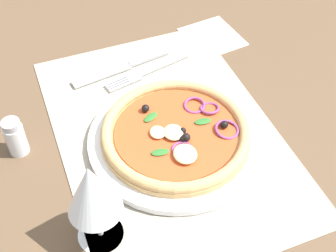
{
  "coord_description": "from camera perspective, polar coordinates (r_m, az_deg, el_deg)",
  "views": [
    {
      "loc": [
        -48.86,
        18.74,
        57.59
      ],
      "look_at": [
        -0.78,
        0.0,
        2.59
      ],
      "focal_mm": 49.82,
      "sensor_mm": 36.0,
      "label": 1
    }
  ],
  "objects": [
    {
      "name": "plate",
      "position": [
        0.76,
        0.93,
        -1.64
      ],
      "size": [
        28.4,
        28.4,
        1.19
      ],
      "primitive_type": "cylinder",
      "color": "white",
      "rests_on": "placemat"
    },
    {
      "name": "pizza",
      "position": [
        0.74,
        0.99,
        -0.8
      ],
      "size": [
        24.09,
        24.09,
        2.69
      ],
      "color": "tan",
      "rests_on": "plate"
    },
    {
      "name": "napkin",
      "position": [
        0.98,
        5.45,
        10.85
      ],
      "size": [
        12.63,
        11.62,
        0.36
      ],
      "primitive_type": "cube",
      "rotation": [
        0.0,
        0.0,
        0.11
      ],
      "color": "silver",
      "rests_on": "ground_plane"
    },
    {
      "name": "fork",
      "position": [
        0.88,
        -2.92,
        6.51
      ],
      "size": [
        5.36,
        17.9,
        0.44
      ],
      "rotation": [
        0.0,
        0.0,
        1.79
      ],
      "color": "#B2B5BA",
      "rests_on": "placemat"
    },
    {
      "name": "placemat",
      "position": [
        0.78,
        -0.21,
        -0.82
      ],
      "size": [
        51.74,
        34.98,
        0.4
      ],
      "primitive_type": "cube",
      "color": "#A39984",
      "rests_on": "ground_plane"
    },
    {
      "name": "ground_plane",
      "position": [
        0.79,
        -0.21,
        -1.5
      ],
      "size": [
        190.0,
        140.0,
        2.4
      ],
      "primitive_type": "cube",
      "color": "brown"
    },
    {
      "name": "knife",
      "position": [
        0.9,
        -5.78,
        7.1
      ],
      "size": [
        4.64,
        20.02,
        0.62
      ],
      "rotation": [
        0.0,
        0.0,
        1.72
      ],
      "color": "#B2B5BA",
      "rests_on": "placemat"
    },
    {
      "name": "pepper_shaker",
      "position": [
        0.77,
        -18.18,
        -1.32
      ],
      "size": [
        3.2,
        3.2,
        6.7
      ],
      "color": "silver",
      "rests_on": "ground_plane"
    },
    {
      "name": "wine_glass",
      "position": [
        0.59,
        -9.24,
        -8.05
      ],
      "size": [
        7.2,
        7.2,
        14.9
      ],
      "color": "silver",
      "rests_on": "ground_plane"
    }
  ]
}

